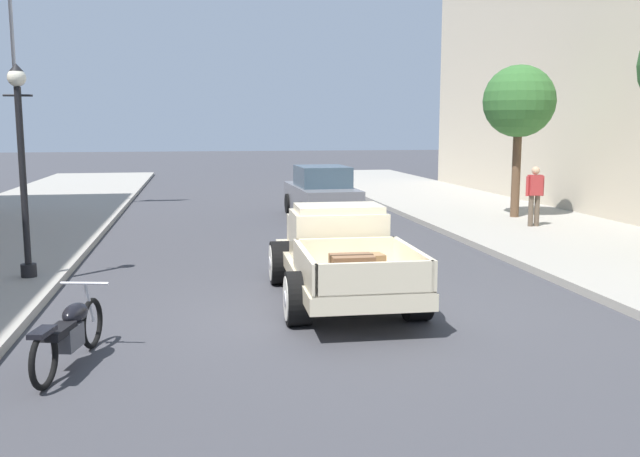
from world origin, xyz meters
TOP-DOWN VIEW (x-y plane):
  - ground_plane at (0.00, 0.00)m, footprint 140.00×140.00m
  - hotrod_truck_cream at (0.34, 1.01)m, footprint 2.27×4.98m
  - motorcycle_parked at (-3.58, -1.86)m, footprint 0.71×2.08m
  - car_background_grey at (1.88, 11.17)m, footprint 1.96×4.35m
  - pedestrian_sidewalk_right at (7.14, 7.29)m, footprint 0.53×0.22m
  - street_lamp_near at (-5.10, 2.87)m, footprint 0.50×0.32m
  - flagpole at (-7.54, 14.07)m, footprint 1.74×0.16m
  - street_tree_second at (7.52, 9.24)m, footprint 2.15×2.15m

SIDE VIEW (x-z plane):
  - ground_plane at x=0.00m, z-range 0.00..0.00m
  - motorcycle_parked at x=-3.58m, z-range -0.02..0.91m
  - hotrod_truck_cream at x=0.34m, z-range -0.04..1.54m
  - car_background_grey at x=1.88m, z-range -0.06..1.59m
  - pedestrian_sidewalk_right at x=7.14m, z-range 0.26..1.91m
  - street_lamp_near at x=-5.10m, z-range 0.46..4.31m
  - street_tree_second at x=7.52m, z-range 1.31..5.87m
  - flagpole at x=-7.54m, z-range 1.19..10.35m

